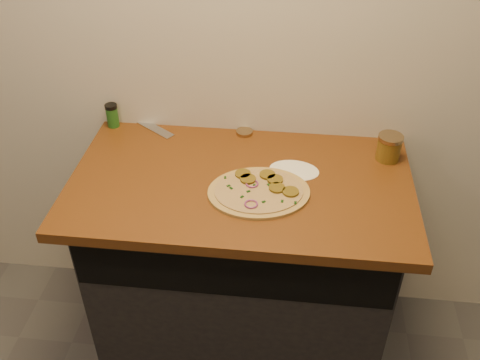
# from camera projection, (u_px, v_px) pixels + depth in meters

# --- Properties ---
(cabinet) EXTENTS (1.10, 0.60, 0.86)m
(cabinet) POSITION_uv_depth(u_px,v_px,m) (241.00, 267.00, 2.18)
(cabinet) COLOR black
(cabinet) RESTS_ON ground
(countertop) EXTENTS (1.20, 0.70, 0.04)m
(countertop) POSITION_uv_depth(u_px,v_px,m) (241.00, 184.00, 1.88)
(countertop) COLOR #612D12
(countertop) RESTS_ON cabinet
(pizza) EXTENTS (0.40, 0.40, 0.02)m
(pizza) POSITION_uv_depth(u_px,v_px,m) (259.00, 191.00, 1.81)
(pizza) COLOR tan
(pizza) RESTS_ON countertop
(chefs_knife) EXTENTS (0.27, 0.21, 0.02)m
(chefs_knife) POSITION_uv_depth(u_px,v_px,m) (141.00, 120.00, 2.18)
(chefs_knife) COLOR #B7BAC1
(chefs_knife) RESTS_ON countertop
(mason_jar_lid) EXTENTS (0.08, 0.08, 0.01)m
(mason_jar_lid) POSITION_uv_depth(u_px,v_px,m) (244.00, 132.00, 2.11)
(mason_jar_lid) COLOR #9B805A
(mason_jar_lid) RESTS_ON countertop
(salsa_jar) EXTENTS (0.09, 0.09, 0.10)m
(salsa_jar) POSITION_uv_depth(u_px,v_px,m) (389.00, 147.00, 1.94)
(salsa_jar) COLOR #9A260F
(salsa_jar) RESTS_ON countertop
(spice_shaker) EXTENTS (0.05, 0.05, 0.10)m
(spice_shaker) POSITION_uv_depth(u_px,v_px,m) (112.00, 115.00, 2.13)
(spice_shaker) COLOR #205A1C
(spice_shaker) RESTS_ON countertop
(flour_spill) EXTENTS (0.20, 0.20, 0.00)m
(flour_spill) POSITION_uv_depth(u_px,v_px,m) (294.00, 170.00, 1.91)
(flour_spill) COLOR white
(flour_spill) RESTS_ON countertop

